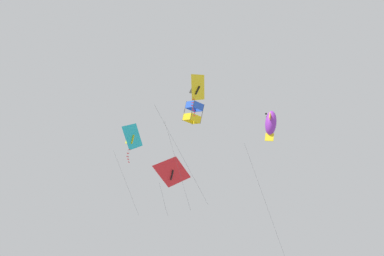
{
  "coord_description": "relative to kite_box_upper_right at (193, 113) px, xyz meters",
  "views": [
    {
      "loc": [
        -18.54,
        18.24,
        25.17
      ],
      "look_at": [
        0.62,
        -0.01,
        38.49
      ],
      "focal_mm": 33.0,
      "sensor_mm": 36.0,
      "label": 1
    }
  ],
  "objects": [
    {
      "name": "kite_box_upper_right",
      "position": [
        0.0,
        0.0,
        0.0
      ],
      "size": [
        2.95,
        3.37,
        9.3
      ],
      "rotation": [
        0.32,
        0.0,
        4.65
      ],
      "color": "blue"
    },
    {
      "name": "kite_delta_highest",
      "position": [
        1.93,
        5.01,
        -3.41
      ],
      "size": [
        2.52,
        2.84,
        6.81
      ],
      "rotation": [
        0.17,
        0.0,
        5.2
      ],
      "color": "#1EB2C6"
    },
    {
      "name": "kite_fish_low_drifter",
      "position": [
        -6.64,
        -2.01,
        -2.85
      ],
      "size": [
        2.75,
        2.62,
        10.8
      ],
      "rotation": [
        0.18,
        0.0,
        5.21
      ],
      "color": "purple"
    },
    {
      "name": "kite_delta_near_left",
      "position": [
        -3.78,
        3.18,
        -0.59
      ],
      "size": [
        4.21,
        4.45,
        9.03
      ],
      "rotation": [
        0.44,
        0.0,
        5.22
      ],
      "color": "yellow"
    },
    {
      "name": "kite_delta_far_centre",
      "position": [
        4.27,
        -1.26,
        -4.25
      ],
      "size": [
        1.55,
        3.38,
        4.94
      ],
      "rotation": [
        0.34,
        0.0,
        4.68
      ],
      "color": "red"
    }
  ]
}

